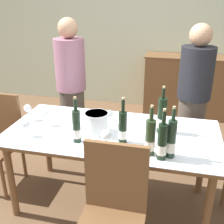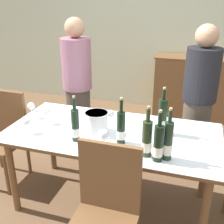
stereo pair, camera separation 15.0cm
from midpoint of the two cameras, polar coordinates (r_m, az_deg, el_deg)
ground_plane at (r=2.78m, az=-1.62°, el=-17.85°), size 12.00×12.00×0.00m
back_wall at (r=4.70m, az=6.86°, el=17.73°), size 8.00×0.10×2.80m
sideboard_cabinet at (r=4.56m, az=14.44°, el=5.10°), size 1.40×0.46×0.95m
dining_table at (r=2.40m, az=-1.80°, el=-5.59°), size 1.78×0.88×0.75m
ice_bucket at (r=2.32m, az=-4.99°, el=-2.10°), size 0.20×0.20×0.18m
wine_bottle_0 at (r=1.98m, az=9.86°, el=-5.59°), size 0.06×0.06×0.39m
wine_bottle_1 at (r=2.15m, az=0.18°, el=-3.27°), size 0.07×0.07×0.37m
wine_bottle_2 at (r=2.18m, az=-9.19°, el=-2.99°), size 0.06×0.06×0.37m
wine_bottle_3 at (r=1.95m, az=7.99°, el=-6.16°), size 0.07×0.07×0.38m
wine_bottle_4 at (r=2.33m, az=8.27°, el=-0.93°), size 0.08×0.08×0.40m
wine_bottle_5 at (r=2.00m, az=5.64°, el=-5.32°), size 0.07×0.07×0.38m
wine_glass_0 at (r=2.44m, az=-2.28°, el=-0.59°), size 0.07×0.07×0.14m
wine_glass_1 at (r=2.10m, az=-3.17°, el=-4.81°), size 0.09×0.09×0.14m
wine_glass_2 at (r=2.52m, az=-15.28°, el=-0.59°), size 0.08×0.08×0.14m
wine_glass_3 at (r=2.68m, az=-18.34°, el=0.54°), size 0.08×0.08×0.15m
wine_glass_4 at (r=2.38m, az=-18.88°, el=-2.58°), size 0.07×0.07×0.14m
chair_near_front at (r=1.91m, az=-2.25°, el=-18.96°), size 0.42×0.42×0.96m
person_host at (r=3.23m, az=-9.55°, el=4.27°), size 0.33×0.33×1.59m
person_guest_left at (r=2.95m, az=14.69°, el=1.74°), size 0.33×0.33×1.57m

